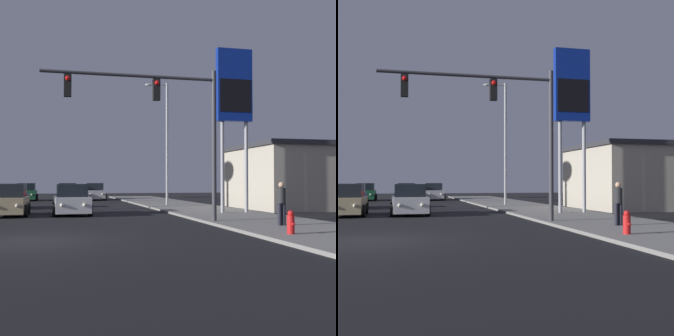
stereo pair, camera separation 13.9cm
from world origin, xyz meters
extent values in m
plane|color=black|center=(0.00, 0.00, 0.00)|extent=(120.00, 120.00, 0.00)
cube|color=gray|center=(9.50, 10.00, 0.06)|extent=(5.00, 60.00, 0.12)
cube|color=#B2A893|center=(18.00, 13.90, 2.00)|extent=(10.00, 8.00, 4.00)
cube|color=#2D2D33|center=(18.00, 13.90, 4.15)|extent=(10.30, 8.30, 0.30)
cube|color=#195933|center=(-1.83, 31.97, 0.58)|extent=(1.82, 4.21, 0.80)
cube|color=black|center=(-1.83, 32.12, 1.33)|extent=(1.61, 2.01, 0.70)
cylinder|color=black|center=(-2.73, 30.67, 0.32)|extent=(0.24, 0.64, 0.64)
cylinder|color=black|center=(-0.93, 30.67, 0.32)|extent=(0.24, 0.64, 0.64)
cylinder|color=black|center=(-2.73, 33.28, 0.32)|extent=(0.24, 0.64, 0.64)
cylinder|color=black|center=(-0.93, 33.28, 0.32)|extent=(0.24, 0.64, 0.64)
sphere|color=#F2EACC|center=(-2.38, 29.85, 0.63)|extent=(0.18, 0.18, 0.18)
sphere|color=#F2EACC|center=(-1.27, 29.85, 0.63)|extent=(0.18, 0.18, 0.18)
cube|color=tan|center=(-1.63, 11.26, 0.58)|extent=(1.90, 4.24, 0.80)
cube|color=black|center=(-1.63, 11.41, 1.33)|extent=(1.65, 2.04, 0.70)
cylinder|color=black|center=(-0.73, 9.96, 0.32)|extent=(0.24, 0.64, 0.64)
cylinder|color=black|center=(-0.73, 12.56, 0.32)|extent=(0.24, 0.64, 0.64)
sphere|color=#F2EACC|center=(-1.07, 9.14, 0.63)|extent=(0.18, 0.18, 0.18)
cube|color=maroon|center=(1.97, 31.42, 0.58)|extent=(1.84, 4.22, 0.80)
cube|color=black|center=(1.97, 31.57, 1.33)|extent=(1.62, 2.02, 0.70)
cylinder|color=black|center=(1.07, 30.11, 0.32)|extent=(0.24, 0.64, 0.64)
cylinder|color=black|center=(2.87, 30.11, 0.32)|extent=(0.24, 0.64, 0.64)
cylinder|color=black|center=(1.07, 32.72, 0.32)|extent=(0.24, 0.64, 0.64)
cylinder|color=black|center=(2.87, 32.72, 0.32)|extent=(0.24, 0.64, 0.64)
sphere|color=#F2EACC|center=(1.41, 29.30, 0.63)|extent=(0.18, 0.18, 0.18)
sphere|color=#F2EACC|center=(2.53, 29.30, 0.63)|extent=(0.18, 0.18, 0.18)
cube|color=navy|center=(-1.98, 18.66, 0.58)|extent=(1.80, 4.20, 0.80)
cube|color=black|center=(-1.98, 18.81, 1.33)|extent=(1.60, 2.00, 0.70)
cylinder|color=black|center=(-1.08, 17.36, 0.32)|extent=(0.24, 0.64, 0.64)
cylinder|color=black|center=(-2.88, 19.96, 0.32)|extent=(0.24, 0.64, 0.64)
cylinder|color=black|center=(-1.08, 19.96, 0.32)|extent=(0.24, 0.64, 0.64)
sphere|color=#F2EACC|center=(-2.54, 16.54, 0.63)|extent=(0.18, 0.18, 0.18)
sphere|color=#F2EACC|center=(-1.42, 16.54, 0.63)|extent=(0.18, 0.18, 0.18)
cube|color=silver|center=(1.62, 11.21, 0.58)|extent=(1.87, 4.23, 0.80)
cube|color=black|center=(1.62, 11.36, 1.33)|extent=(1.63, 2.03, 0.70)
cylinder|color=black|center=(0.72, 9.91, 0.32)|extent=(0.24, 0.64, 0.64)
cylinder|color=black|center=(2.52, 9.91, 0.32)|extent=(0.24, 0.64, 0.64)
cylinder|color=black|center=(0.72, 12.51, 0.32)|extent=(0.24, 0.64, 0.64)
cylinder|color=black|center=(2.52, 12.51, 0.32)|extent=(0.24, 0.64, 0.64)
sphere|color=#F2EACC|center=(1.06, 9.09, 0.63)|extent=(0.18, 0.18, 0.18)
sphere|color=#F2EACC|center=(2.18, 9.09, 0.63)|extent=(0.18, 0.18, 0.18)
cube|color=#B7B7BC|center=(4.63, 31.82, 0.58)|extent=(1.91, 4.25, 0.80)
cube|color=black|center=(4.63, 31.97, 1.33)|extent=(1.65, 2.04, 0.70)
cylinder|color=black|center=(3.73, 30.52, 0.32)|extent=(0.24, 0.64, 0.64)
cylinder|color=black|center=(5.53, 30.52, 0.32)|extent=(0.24, 0.64, 0.64)
cylinder|color=black|center=(3.73, 33.12, 0.32)|extent=(0.24, 0.64, 0.64)
cylinder|color=black|center=(5.53, 33.12, 0.32)|extent=(0.24, 0.64, 0.64)
sphere|color=#F2EACC|center=(4.08, 29.70, 0.63)|extent=(0.18, 0.18, 0.18)
sphere|color=#F2EACC|center=(5.19, 29.70, 0.63)|extent=(0.18, 0.18, 0.18)
cylinder|color=#38383D|center=(7.39, 4.33, 3.37)|extent=(0.20, 0.20, 6.50)
cylinder|color=#38383D|center=(3.73, 4.33, 6.22)|extent=(7.32, 0.14, 0.14)
cube|color=black|center=(4.82, 4.33, 5.67)|extent=(0.30, 0.24, 0.90)
sphere|color=red|center=(4.82, 4.19, 5.94)|extent=(0.20, 0.20, 0.20)
cube|color=black|center=(1.17, 4.33, 5.67)|extent=(0.30, 0.24, 0.90)
sphere|color=red|center=(1.17, 4.19, 5.94)|extent=(0.20, 0.20, 0.20)
cylinder|color=#99999E|center=(8.79, 18.67, 4.62)|extent=(0.18, 0.18, 9.00)
cylinder|color=#99999E|center=(8.09, 18.67, 8.97)|extent=(1.40, 0.10, 0.10)
ellipsoid|color=silver|center=(7.39, 18.67, 8.92)|extent=(0.50, 0.24, 0.20)
cylinder|color=#99999E|center=(9.59, 9.20, 2.62)|extent=(0.20, 0.20, 5.00)
cylinder|color=#99999E|center=(10.99, 9.20, 2.62)|extent=(0.20, 0.20, 5.00)
cube|color=navy|center=(10.29, 9.20, 7.12)|extent=(2.00, 0.40, 4.00)
cube|color=black|center=(10.29, 8.99, 6.52)|extent=(1.80, 0.03, 1.80)
cylinder|color=red|center=(8.05, -1.12, 0.42)|extent=(0.24, 0.24, 0.60)
sphere|color=red|center=(8.05, -1.12, 0.78)|extent=(0.20, 0.20, 0.20)
cylinder|color=red|center=(8.05, -1.29, 0.45)|extent=(0.08, 0.10, 0.08)
cylinder|color=#23232D|center=(9.10, 1.68, 0.54)|extent=(0.16, 0.16, 0.85)
cylinder|color=#23232D|center=(9.28, 1.68, 0.54)|extent=(0.16, 0.16, 0.85)
cylinder|color=#262628|center=(9.19, 1.68, 1.27)|extent=(0.32, 0.32, 0.60)
sphere|color=tan|center=(9.19, 1.68, 1.68)|extent=(0.22, 0.22, 0.22)
camera|label=1|loc=(0.62, -14.78, 1.79)|focal=50.00mm
camera|label=2|loc=(0.76, -14.81, 1.79)|focal=50.00mm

